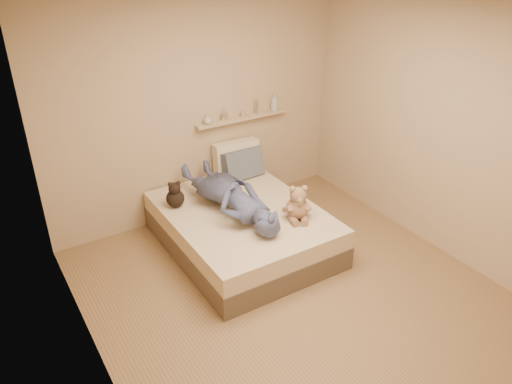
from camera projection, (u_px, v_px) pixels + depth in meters
room at (297, 170)px, 4.18m from camera, size 3.80×3.80×3.80m
bed at (242, 229)px, 5.39m from camera, size 1.50×1.90×0.45m
game_console at (267, 224)px, 4.75m from camera, size 0.18×0.08×0.06m
teddy_bear at (298, 205)px, 5.06m from camera, size 0.31×0.32×0.39m
dark_plush at (175, 196)px, 5.30m from camera, size 0.20×0.20×0.30m
pillow_cream at (236, 158)px, 6.00m from camera, size 0.56×0.23×0.41m
pillow_grey at (243, 164)px, 5.91m from camera, size 0.51×0.24×0.36m
person at (230, 195)px, 5.20m from camera, size 0.65×1.54×0.36m
wall_shelf at (242, 118)px, 5.91m from camera, size 1.20×0.12×0.03m
shelf_bottles at (245, 110)px, 5.88m from camera, size 1.02×0.12×0.21m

